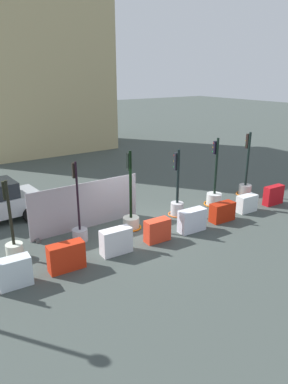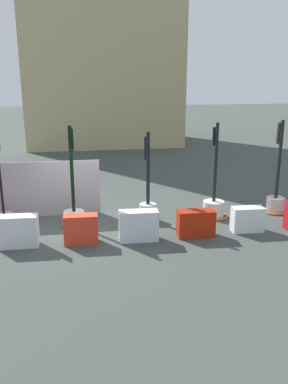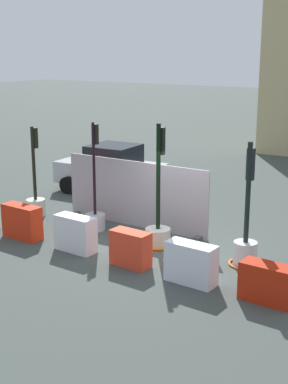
# 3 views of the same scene
# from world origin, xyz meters

# --- Properties ---
(ground_plane) EXTENTS (120.00, 120.00, 0.00)m
(ground_plane) POSITION_xyz_m (0.00, 0.00, 0.00)
(ground_plane) COLOR #3F4844
(traffic_light_2) EXTENTS (0.57, 0.57, 3.06)m
(traffic_light_2) POSITION_xyz_m (-2.30, 0.32, 0.57)
(traffic_light_2) COLOR #ADA9B0
(traffic_light_2) RESTS_ON ground_plane
(traffic_light_3) EXTENTS (0.83, 0.83, 3.20)m
(traffic_light_3) POSITION_xyz_m (-0.12, 0.18, 0.53)
(traffic_light_3) COLOR silver
(traffic_light_3) RESTS_ON ground_plane
(traffic_light_4) EXTENTS (0.78, 0.78, 2.96)m
(traffic_light_4) POSITION_xyz_m (2.31, 0.19, 0.59)
(traffic_light_4) COLOR silver
(traffic_light_4) RESTS_ON ground_plane
(traffic_light_5) EXTENTS (0.96, 0.96, 3.21)m
(traffic_light_5) POSITION_xyz_m (4.59, 0.16, 0.47)
(traffic_light_5) COLOR silver
(traffic_light_5) RESTS_ON ground_plane
(traffic_light_6) EXTENTS (0.89, 0.89, 3.24)m
(traffic_light_6) POSITION_xyz_m (6.91, 0.26, 0.57)
(traffic_light_6) COLOR silver
(traffic_light_6) RESTS_ON ground_plane
(construction_barrier_3) EXTENTS (1.12, 0.50, 0.91)m
(construction_barrier_3) POSITION_xyz_m (-1.67, -1.29, 0.46)
(construction_barrier_3) COLOR silver
(construction_barrier_3) RESTS_ON ground_plane
(construction_barrier_4) EXTENTS (0.98, 0.48, 0.86)m
(construction_barrier_4) POSITION_xyz_m (0.07, -1.36, 0.43)
(construction_barrier_4) COLOR red
(construction_barrier_4) RESTS_ON ground_plane
(construction_barrier_5) EXTENTS (1.15, 0.51, 0.90)m
(construction_barrier_5) POSITION_xyz_m (1.73, -1.44, 0.45)
(construction_barrier_5) COLOR silver
(construction_barrier_5) RESTS_ON ground_plane
(construction_barrier_6) EXTENTS (1.12, 0.53, 0.80)m
(construction_barrier_6) POSITION_xyz_m (3.46, -1.42, 0.40)
(construction_barrier_6) COLOR #B0220C
(construction_barrier_6) RESTS_ON ground_plane
(construction_barrier_7) EXTENTS (0.99, 0.49, 0.77)m
(construction_barrier_7) POSITION_xyz_m (5.16, -1.32, 0.39)
(construction_barrier_7) COLOR silver
(construction_barrier_7) RESTS_ON ground_plane
(building_main_facade) EXTENTS (10.96, 7.80, 15.22)m
(building_main_facade) POSITION_xyz_m (2.23, 17.77, 7.64)
(building_main_facade) COLOR tan
(building_main_facade) RESTS_ON ground_plane
(site_fence_panel) EXTENTS (4.70, 0.50, 1.91)m
(site_fence_panel) POSITION_xyz_m (-1.55, 1.23, 0.92)
(site_fence_panel) COLOR #9E98A1
(site_fence_panel) RESTS_ON ground_plane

